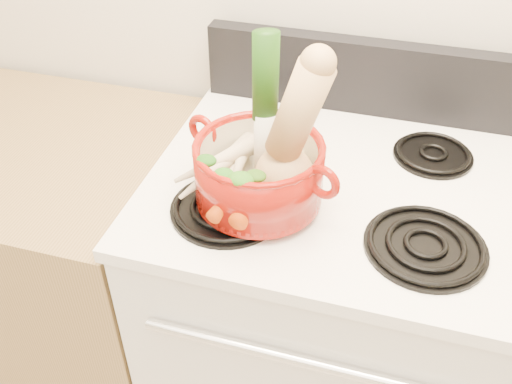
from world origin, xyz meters
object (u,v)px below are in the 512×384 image
(stove_body, at_px, (320,326))
(squash, at_px, (297,134))
(dutch_oven, at_px, (259,172))
(leek, at_px, (265,106))

(stove_body, distance_m, squash, 0.69)
(dutch_oven, xyz_separation_m, leek, (-0.00, 0.04, 0.12))
(stove_body, height_order, squash, squash)
(dutch_oven, bearing_deg, stove_body, 62.68)
(leek, bearing_deg, stove_body, 7.49)
(stove_body, height_order, dutch_oven, dutch_oven)
(leek, bearing_deg, dutch_oven, -112.76)
(dutch_oven, xyz_separation_m, squash, (0.07, -0.01, 0.11))
(stove_body, xyz_separation_m, dutch_oven, (-0.14, -0.12, 0.57))
(dutch_oven, height_order, leek, leek)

